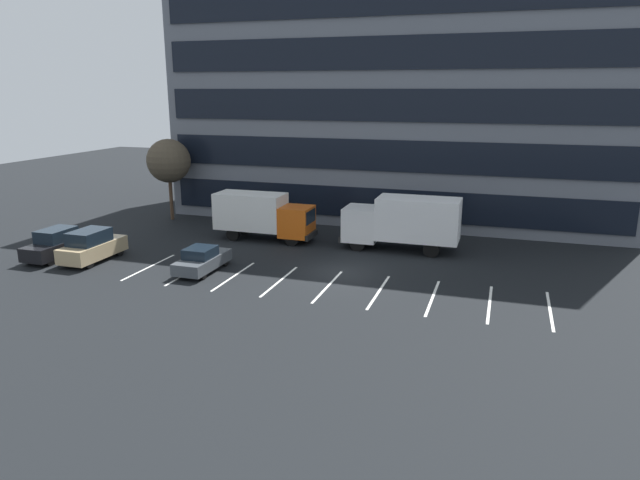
% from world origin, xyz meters
% --- Properties ---
extents(ground_plane, '(120.00, 120.00, 0.00)m').
position_xyz_m(ground_plane, '(0.00, 0.00, 0.00)').
color(ground_plane, black).
extents(office_building, '(35.81, 13.83, 21.60)m').
position_xyz_m(office_building, '(0.00, 17.95, 10.80)').
color(office_building, slate).
rests_on(office_building, ground_plane).
extents(lot_markings, '(22.54, 5.40, 0.01)m').
position_xyz_m(lot_markings, '(0.00, -2.57, 0.00)').
color(lot_markings, silver).
rests_on(lot_markings, ground_plane).
extents(box_truck_white, '(7.64, 2.53, 3.54)m').
position_xyz_m(box_truck_white, '(2.53, 5.79, 1.99)').
color(box_truck_white, white).
rests_on(box_truck_white, ground_plane).
extents(box_truck_orange, '(7.03, 2.33, 3.26)m').
position_xyz_m(box_truck_orange, '(-7.33, 5.52, 1.84)').
color(box_truck_orange, '#D85914').
rests_on(box_truck_orange, ground_plane).
extents(suv_tan, '(1.87, 4.42, 2.00)m').
position_xyz_m(suv_tan, '(-15.21, -2.58, 0.96)').
color(suv_tan, tan).
rests_on(suv_tan, ground_plane).
extents(suv_black, '(1.76, 4.15, 1.88)m').
position_xyz_m(suv_black, '(-17.77, -2.80, 0.91)').
color(suv_black, black).
rests_on(suv_black, ground_plane).
extents(sedan_charcoal, '(1.73, 4.14, 1.48)m').
position_xyz_m(sedan_charcoal, '(-7.74, -2.32, 0.70)').
color(sedan_charcoal, '#474C51').
rests_on(sedan_charcoal, ground_plane).
extents(bare_tree, '(3.47, 3.47, 6.51)m').
position_xyz_m(bare_tree, '(-17.00, 9.22, 4.76)').
color(bare_tree, '#473323').
rests_on(bare_tree, ground_plane).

